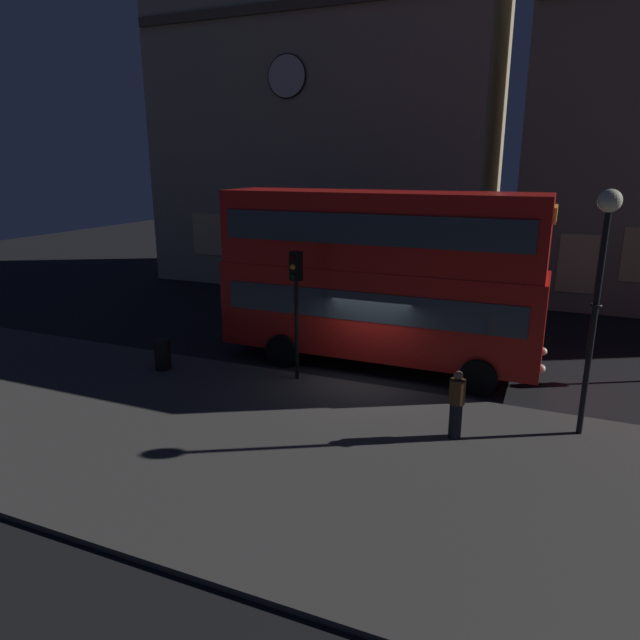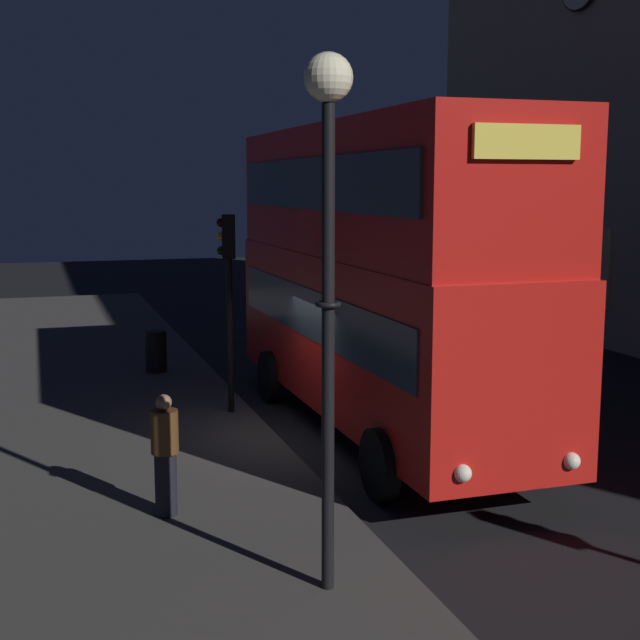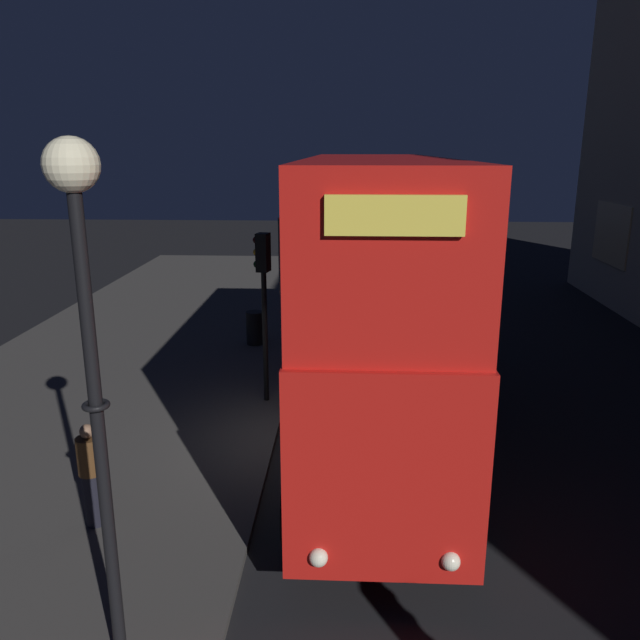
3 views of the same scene
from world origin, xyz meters
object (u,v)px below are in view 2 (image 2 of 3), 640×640
at_px(traffic_light_near_kerb, 228,271).
at_px(street_lamp, 328,203).
at_px(double_decker_bus, 376,264).
at_px(pedestrian, 165,454).
at_px(litter_bin, 156,351).

bearing_deg(traffic_light_near_kerb, street_lamp, 8.01).
bearing_deg(street_lamp, traffic_light_near_kerb, 175.59).
relative_size(double_decker_bus, traffic_light_near_kerb, 2.65).
bearing_deg(double_decker_bus, traffic_light_near_kerb, -126.65).
height_order(street_lamp, pedestrian, street_lamp).
xyz_separation_m(double_decker_bus, traffic_light_near_kerb, (-1.77, -2.39, -0.22)).
relative_size(double_decker_bus, street_lamp, 1.77).
bearing_deg(traffic_light_near_kerb, double_decker_bus, 65.94).
bearing_deg(litter_bin, street_lamp, 1.31).
bearing_deg(litter_bin, pedestrian, -6.78).
height_order(double_decker_bus, traffic_light_near_kerb, double_decker_bus).
distance_m(street_lamp, litter_bin, 12.81).
bearing_deg(double_decker_bus, street_lamp, -26.19).
height_order(traffic_light_near_kerb, pedestrian, traffic_light_near_kerb).
xyz_separation_m(traffic_light_near_kerb, pedestrian, (5.14, -2.02, -1.95)).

